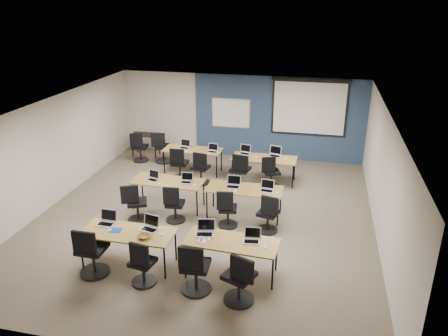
% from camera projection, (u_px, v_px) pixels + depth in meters
% --- Properties ---
extents(floor, '(8.00, 9.00, 0.02)m').
position_uv_depth(floor, '(205.00, 216.00, 10.72)').
color(floor, '#6B6354').
rests_on(floor, ground).
extents(ceiling, '(8.00, 9.00, 0.02)m').
position_uv_depth(ceiling, '(203.00, 108.00, 9.72)').
color(ceiling, white).
rests_on(ceiling, ground).
extents(wall_back, '(8.00, 0.04, 2.70)m').
position_uv_depth(wall_back, '(240.00, 116.00, 14.30)').
color(wall_back, beige).
rests_on(wall_back, ground).
extents(wall_front, '(8.00, 0.04, 2.70)m').
position_uv_depth(wall_front, '(121.00, 278.00, 6.14)').
color(wall_front, beige).
rests_on(wall_front, ground).
extents(wall_left, '(0.04, 9.00, 2.70)m').
position_uv_depth(wall_left, '(52.00, 152.00, 11.04)').
color(wall_left, beige).
rests_on(wall_left, ground).
extents(wall_right, '(0.04, 9.00, 2.70)m').
position_uv_depth(wall_right, '(384.00, 180.00, 9.40)').
color(wall_right, beige).
rests_on(wall_right, ground).
extents(blue_accent_panel, '(5.50, 0.04, 2.70)m').
position_uv_depth(blue_accent_panel, '(278.00, 119.00, 14.01)').
color(blue_accent_panel, '#3D5977').
rests_on(blue_accent_panel, wall_back).
extents(whiteboard, '(1.28, 0.03, 0.98)m').
position_uv_depth(whiteboard, '(231.00, 113.00, 14.25)').
color(whiteboard, silver).
rests_on(whiteboard, wall_back).
extents(projector_screen, '(2.40, 0.10, 1.82)m').
position_uv_depth(projector_screen, '(309.00, 104.00, 13.56)').
color(projector_screen, black).
rests_on(projector_screen, wall_back).
extents(training_table_front_left, '(1.85, 0.77, 0.73)m').
position_uv_depth(training_table_front_left, '(128.00, 234.00, 8.57)').
color(training_table_front_left, brown).
rests_on(training_table_front_left, floor).
extents(training_table_front_right, '(1.78, 0.74, 0.73)m').
position_uv_depth(training_table_front_right, '(232.00, 243.00, 8.24)').
color(training_table_front_right, '#A96333').
rests_on(training_table_front_right, floor).
extents(training_table_mid_left, '(1.80, 0.75, 0.73)m').
position_uv_depth(training_table_mid_left, '(168.00, 182.00, 10.92)').
color(training_table_mid_left, '#9D6136').
rests_on(training_table_mid_left, floor).
extents(training_table_mid_right, '(1.83, 0.76, 0.73)m').
position_uv_depth(training_table_mid_right, '(244.00, 190.00, 10.48)').
color(training_table_mid_right, brown).
rests_on(training_table_mid_right, floor).
extents(training_table_back_left, '(1.75, 0.73, 0.73)m').
position_uv_depth(training_table_back_left, '(193.00, 151.00, 13.13)').
color(training_table_back_left, olive).
rests_on(training_table_back_left, floor).
extents(training_table_back_right, '(1.84, 0.77, 0.73)m').
position_uv_depth(training_table_back_right, '(264.00, 159.00, 12.44)').
color(training_table_back_right, '#A35E2E').
rests_on(training_table_back_right, floor).
extents(laptop_0, '(0.35, 0.30, 0.27)m').
position_uv_depth(laptop_0, '(107.00, 220.00, 8.85)').
color(laptop_0, '#AEAEB9').
rests_on(laptop_0, training_table_front_left).
extents(mouse_0, '(0.09, 0.12, 0.04)m').
position_uv_depth(mouse_0, '(110.00, 230.00, 8.59)').
color(mouse_0, white).
rests_on(mouse_0, training_table_front_left).
extents(task_chair_0, '(0.58, 0.58, 1.05)m').
position_uv_depth(task_chair_0, '(91.00, 255.00, 8.31)').
color(task_chair_0, black).
rests_on(task_chair_0, floor).
extents(laptop_1, '(0.35, 0.30, 0.26)m').
position_uv_depth(laptop_1, '(150.00, 226.00, 8.65)').
color(laptop_1, '#AEAEB4').
rests_on(laptop_1, training_table_front_left).
extents(mouse_1, '(0.08, 0.11, 0.03)m').
position_uv_depth(mouse_1, '(163.00, 234.00, 8.44)').
color(mouse_1, white).
rests_on(mouse_1, training_table_front_left).
extents(task_chair_1, '(0.47, 0.47, 0.96)m').
position_uv_depth(task_chair_1, '(142.00, 267.00, 8.04)').
color(task_chair_1, black).
rests_on(task_chair_1, floor).
extents(laptop_2, '(0.35, 0.30, 0.27)m').
position_uv_depth(laptop_2, '(205.00, 230.00, 8.47)').
color(laptop_2, '#BCBCBF').
rests_on(laptop_2, training_table_front_right).
extents(mouse_2, '(0.08, 0.11, 0.03)m').
position_uv_depth(mouse_2, '(209.00, 239.00, 8.28)').
color(mouse_2, white).
rests_on(mouse_2, training_table_front_right).
extents(task_chair_2, '(0.56, 0.56, 1.03)m').
position_uv_depth(task_chair_2, '(195.00, 272.00, 7.82)').
color(task_chair_2, black).
rests_on(task_chair_2, floor).
extents(laptop_3, '(0.32, 0.27, 0.24)m').
position_uv_depth(laptop_3, '(252.00, 238.00, 8.22)').
color(laptop_3, silver).
rests_on(laptop_3, training_table_front_right).
extents(mouse_3, '(0.06, 0.09, 0.03)m').
position_uv_depth(mouse_3, '(265.00, 247.00, 8.02)').
color(mouse_3, white).
rests_on(mouse_3, training_table_front_right).
extents(task_chair_3, '(0.58, 0.55, 1.03)m').
position_uv_depth(task_chair_3, '(240.00, 282.00, 7.55)').
color(task_chair_3, black).
rests_on(task_chair_3, floor).
extents(laptop_4, '(0.30, 0.26, 0.23)m').
position_uv_depth(laptop_4, '(153.00, 178.00, 10.94)').
color(laptop_4, silver).
rests_on(laptop_4, training_table_mid_left).
extents(mouse_4, '(0.08, 0.11, 0.03)m').
position_uv_depth(mouse_4, '(159.00, 183.00, 10.72)').
color(mouse_4, white).
rests_on(mouse_4, training_table_mid_left).
extents(task_chair_4, '(0.54, 0.51, 0.99)m').
position_uv_depth(task_chair_4, '(136.00, 206.00, 10.30)').
color(task_chair_4, black).
rests_on(task_chair_4, floor).
extents(laptop_5, '(0.30, 0.25, 0.23)m').
position_uv_depth(laptop_5, '(186.00, 180.00, 10.81)').
color(laptop_5, silver).
rests_on(laptop_5, training_table_mid_left).
extents(mouse_5, '(0.07, 0.10, 0.03)m').
position_uv_depth(mouse_5, '(195.00, 185.00, 10.64)').
color(mouse_5, white).
rests_on(mouse_5, training_table_mid_left).
extents(task_chair_5, '(0.47, 0.47, 0.95)m').
position_uv_depth(task_chair_5, '(174.00, 207.00, 10.31)').
color(task_chair_5, black).
rests_on(task_chair_5, floor).
extents(laptop_6, '(0.34, 0.29, 0.26)m').
position_uv_depth(laptop_6, '(233.00, 184.00, 10.55)').
color(laptop_6, '#B6B6B6').
rests_on(laptop_6, training_table_mid_right).
extents(mouse_6, '(0.09, 0.12, 0.04)m').
position_uv_depth(mouse_6, '(236.00, 191.00, 10.32)').
color(mouse_6, white).
rests_on(mouse_6, training_table_mid_right).
extents(task_chair_6, '(0.47, 0.47, 0.95)m').
position_uv_depth(task_chair_6, '(227.00, 212.00, 10.08)').
color(task_chair_6, black).
rests_on(task_chair_6, floor).
extents(laptop_7, '(0.32, 0.27, 0.25)m').
position_uv_depth(laptop_7, '(267.00, 188.00, 10.34)').
color(laptop_7, '#BABABC').
rests_on(laptop_7, training_table_mid_right).
extents(mouse_7, '(0.08, 0.11, 0.04)m').
position_uv_depth(mouse_7, '(278.00, 193.00, 10.22)').
color(mouse_7, white).
rests_on(mouse_7, training_table_mid_right).
extents(task_chair_7, '(0.48, 0.48, 0.96)m').
position_uv_depth(task_chair_7, '(268.00, 217.00, 9.84)').
color(task_chair_7, black).
rests_on(task_chair_7, floor).
extents(laptop_8, '(0.33, 0.28, 0.25)m').
position_uv_depth(laptop_8, '(185.00, 146.00, 13.23)').
color(laptop_8, '#B4B4BF').
rests_on(laptop_8, training_table_back_left).
extents(mouse_8, '(0.06, 0.09, 0.03)m').
position_uv_depth(mouse_8, '(187.00, 151.00, 12.91)').
color(mouse_8, white).
rests_on(mouse_8, training_table_back_left).
extents(task_chair_8, '(0.52, 0.52, 1.00)m').
position_uv_depth(task_chair_8, '(179.00, 166.00, 12.69)').
color(task_chair_8, black).
rests_on(task_chair_8, floor).
extents(laptop_9, '(0.30, 0.26, 0.23)m').
position_uv_depth(laptop_9, '(213.00, 150.00, 12.90)').
color(laptop_9, '#AFB0BA').
rests_on(laptop_9, training_table_back_left).
extents(mouse_9, '(0.08, 0.11, 0.04)m').
position_uv_depth(mouse_9, '(219.00, 152.00, 12.83)').
color(mouse_9, white).
rests_on(mouse_9, training_table_back_left).
extents(task_chair_9, '(0.50, 0.50, 0.99)m').
position_uv_depth(task_chair_9, '(201.00, 171.00, 12.39)').
color(task_chair_9, black).
rests_on(task_chair_9, floor).
extents(laptop_10, '(0.33, 0.28, 0.25)m').
position_uv_depth(laptop_10, '(245.00, 151.00, 12.75)').
color(laptop_10, '#A8A8A8').
rests_on(laptop_10, training_table_back_right).
extents(mouse_10, '(0.08, 0.11, 0.03)m').
position_uv_depth(mouse_10, '(256.00, 157.00, 12.47)').
color(mouse_10, white).
rests_on(mouse_10, training_table_back_right).
extents(task_chair_10, '(0.56, 0.56, 1.04)m').
position_uv_depth(task_chair_10, '(240.00, 174.00, 12.12)').
color(task_chair_10, black).
rests_on(task_chair_10, floor).
extents(laptop_11, '(0.36, 0.30, 0.27)m').
position_uv_depth(laptop_11, '(275.00, 153.00, 12.58)').
color(laptop_11, '#BABABA').
rests_on(laptop_11, training_table_back_right).
extents(mouse_11, '(0.08, 0.11, 0.04)m').
position_uv_depth(mouse_11, '(286.00, 159.00, 12.33)').
color(mouse_11, white).
rests_on(mouse_11, training_table_back_right).
extents(task_chair_11, '(0.50, 0.48, 0.96)m').
position_uv_depth(task_chair_11, '(271.00, 175.00, 12.14)').
color(task_chair_11, black).
rests_on(task_chair_11, floor).
extents(blue_mousepad, '(0.26, 0.23, 0.01)m').
position_uv_depth(blue_mousepad, '(115.00, 230.00, 8.61)').
color(blue_mousepad, '#093098').
rests_on(blue_mousepad, training_table_front_left).
extents(snack_bowl, '(0.33, 0.33, 0.07)m').
position_uv_depth(snack_bowl, '(144.00, 236.00, 8.33)').
color(snack_bowl, brown).
rests_on(snack_bowl, training_table_front_left).
extents(snack_plate, '(0.19, 0.19, 0.01)m').
position_uv_depth(snack_plate, '(202.00, 241.00, 8.22)').
color(snack_plate, white).
rests_on(snack_plate, training_table_front_right).
extents(coffee_cup, '(0.09, 0.09, 0.07)m').
position_uv_depth(coffee_cup, '(202.00, 239.00, 8.20)').
color(coffee_cup, silver).
rests_on(coffee_cup, snack_plate).
extents(utility_table, '(0.92, 0.51, 0.75)m').
position_uv_depth(utility_table, '(145.00, 137.00, 14.51)').
color(utility_table, black).
rests_on(utility_table, floor).
extents(spare_chair_a, '(0.57, 0.55, 1.02)m').
position_uv_depth(spare_chair_a, '(162.00, 150.00, 13.98)').
color(spare_chair_a, black).
rests_on(spare_chair_a, floor).
extents(spare_chair_b, '(0.50, 0.50, 0.98)m').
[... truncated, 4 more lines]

